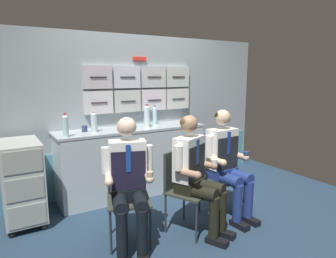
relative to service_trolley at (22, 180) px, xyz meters
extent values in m
cube|color=#22364A|center=(1.61, -0.92, -0.51)|extent=(4.80, 4.80, 0.04)
cube|color=#8F9BA2|center=(1.61, 0.46, 0.59)|extent=(4.20, 0.06, 2.15)
cube|color=teal|center=(1.61, 0.43, -0.18)|extent=(4.12, 0.01, 0.62)
cube|color=silver|center=(1.01, 0.40, 0.76)|extent=(0.38, 0.06, 0.30)
cylinder|color=#281D25|center=(1.01, 0.37, 0.76)|extent=(0.21, 0.01, 0.01)
cube|color=#B9BDBA|center=(1.43, 0.40, 0.76)|extent=(0.38, 0.06, 0.30)
cylinder|color=#241F2D|center=(1.43, 0.37, 0.76)|extent=(0.21, 0.01, 0.01)
cube|color=silver|center=(1.84, 0.40, 0.76)|extent=(0.38, 0.06, 0.30)
cylinder|color=black|center=(1.84, 0.37, 0.76)|extent=(0.21, 0.01, 0.01)
cube|color=silver|center=(2.25, 0.40, 0.76)|extent=(0.38, 0.06, 0.30)
cylinder|color=#1C252F|center=(2.25, 0.37, 0.76)|extent=(0.21, 0.01, 0.01)
cube|color=#B4ADB5|center=(1.01, 0.40, 1.09)|extent=(0.38, 0.06, 0.30)
cylinder|color=black|center=(1.01, 0.37, 1.09)|extent=(0.21, 0.01, 0.01)
cube|color=silver|center=(1.43, 0.40, 1.09)|extent=(0.38, 0.06, 0.30)
cylinder|color=#1D2A26|center=(1.43, 0.37, 1.09)|extent=(0.21, 0.01, 0.01)
cube|color=#B7B9BC|center=(1.84, 0.40, 1.09)|extent=(0.38, 0.06, 0.30)
cylinder|color=#252226|center=(1.84, 0.37, 1.09)|extent=(0.21, 0.01, 0.01)
cube|color=#B5C1BA|center=(2.25, 0.40, 1.09)|extent=(0.38, 0.06, 0.30)
cylinder|color=black|center=(2.25, 0.37, 1.09)|extent=(0.21, 0.01, 0.01)
cube|color=red|center=(1.63, 0.42, 1.34)|extent=(0.20, 0.02, 0.05)
cube|color=#B3C1C7|center=(1.38, 0.17, -0.05)|extent=(1.97, 0.52, 0.88)
cube|color=#A4B2B7|center=(1.38, 0.17, 0.41)|extent=(2.01, 0.53, 0.03)
sphere|color=black|center=(-0.15, -0.27, -0.45)|extent=(0.07, 0.07, 0.07)
sphere|color=black|center=(0.16, -0.27, -0.45)|extent=(0.07, 0.07, 0.07)
sphere|color=black|center=(-0.15, 0.28, -0.45)|extent=(0.07, 0.07, 0.07)
sphere|color=black|center=(0.16, 0.28, -0.45)|extent=(0.07, 0.07, 0.07)
cube|color=#AEB6AF|center=(0.00, 0.00, 0.00)|extent=(0.40, 0.64, 0.84)
cube|color=#9AA19A|center=(0.00, -0.32, -0.28)|extent=(0.35, 0.01, 0.22)
cube|color=#9AA19A|center=(0.00, -0.32, 0.00)|extent=(0.35, 0.01, 0.22)
cube|color=#9AA19A|center=(0.00, -0.32, 0.28)|extent=(0.35, 0.01, 0.22)
cylinder|color=#28282D|center=(0.00, -0.30, 0.40)|extent=(0.32, 0.02, 0.02)
cylinder|color=#2D2D33|center=(0.60, -1.07, -0.28)|extent=(0.02, 0.02, 0.41)
cylinder|color=#2D2D33|center=(0.94, -1.19, -0.28)|extent=(0.02, 0.02, 0.41)
cylinder|color=#2D2D33|center=(0.71, -0.73, -0.28)|extent=(0.02, 0.02, 0.41)
cylinder|color=#2D2D33|center=(1.06, -0.85, -0.28)|extent=(0.02, 0.02, 0.41)
cube|color=#32382D|center=(0.83, -0.96, -0.06)|extent=(0.51, 0.51, 0.02)
cube|color=#32382D|center=(0.89, -0.78, 0.15)|extent=(0.36, 0.15, 0.40)
cylinder|color=#2D2D33|center=(0.71, -0.73, 0.15)|extent=(0.02, 0.02, 0.40)
cylinder|color=#2D2D33|center=(1.06, -0.85, 0.15)|extent=(0.02, 0.02, 0.40)
cylinder|color=black|center=(0.64, -1.23, -0.23)|extent=(0.10, 0.10, 0.41)
cylinder|color=black|center=(0.81, -1.29, -0.23)|extent=(0.10, 0.10, 0.41)
cylinder|color=black|center=(0.69, -1.08, 0.00)|extent=(0.24, 0.38, 0.13)
cylinder|color=black|center=(0.86, -1.14, 0.00)|extent=(0.24, 0.38, 0.13)
cube|color=black|center=(0.83, -0.96, 0.01)|extent=(0.37, 0.29, 0.12)
cube|color=white|center=(0.83, -0.94, 0.29)|extent=(0.38, 0.29, 0.45)
cube|color=black|center=(0.80, -1.03, 0.26)|extent=(0.30, 0.11, 0.36)
cube|color=#183D93|center=(0.80, -1.04, 0.37)|extent=(0.04, 0.02, 0.25)
cylinder|color=white|center=(0.64, -0.87, 0.34)|extent=(0.08, 0.08, 0.24)
cylinder|color=beige|center=(0.63, -0.98, 0.20)|extent=(0.14, 0.24, 0.07)
sphere|color=beige|center=(0.60, -1.07, 0.20)|extent=(0.08, 0.08, 0.08)
cylinder|color=white|center=(1.02, -1.00, 0.34)|extent=(0.08, 0.08, 0.24)
cylinder|color=beige|center=(0.97, -1.09, 0.20)|extent=(0.14, 0.24, 0.07)
sphere|color=beige|center=(0.94, -1.19, 0.20)|extent=(0.08, 0.08, 0.08)
cylinder|color=tan|center=(0.94, -1.19, 0.24)|extent=(0.06, 0.06, 0.06)
sphere|color=beige|center=(0.83, -0.94, 0.65)|extent=(0.18, 0.18, 0.18)
ellipsoid|color=tan|center=(0.84, -0.93, 0.66)|extent=(0.22, 0.21, 0.12)
cylinder|color=#2D2D33|center=(1.37, -1.31, -0.28)|extent=(0.02, 0.02, 0.41)
cylinder|color=#2D2D33|center=(1.69, -1.16, -0.28)|extent=(0.02, 0.02, 0.41)
cylinder|color=#2D2D33|center=(1.22, -0.99, -0.28)|extent=(0.02, 0.02, 0.41)
cylinder|color=#2D2D33|center=(1.54, -0.84, -0.28)|extent=(0.02, 0.02, 0.41)
cube|color=#32382D|center=(1.46, -1.07, -0.06)|extent=(0.53, 0.53, 0.02)
cube|color=#32382D|center=(1.38, -0.90, 0.15)|extent=(0.35, 0.18, 0.40)
cylinder|color=#2D2D33|center=(1.22, -0.99, 0.15)|extent=(0.02, 0.02, 0.40)
cylinder|color=#2D2D33|center=(1.54, -0.84, 0.15)|extent=(0.02, 0.02, 0.40)
cube|color=black|center=(1.53, -1.43, -0.46)|extent=(0.17, 0.24, 0.06)
cube|color=black|center=(1.68, -1.36, -0.46)|extent=(0.17, 0.24, 0.06)
cylinder|color=black|center=(1.51, -1.40, -0.23)|extent=(0.10, 0.10, 0.41)
cylinder|color=black|center=(1.67, -1.33, -0.23)|extent=(0.10, 0.10, 0.41)
cylinder|color=black|center=(1.44, -1.25, 0.00)|extent=(0.26, 0.37, 0.13)
cylinder|color=black|center=(1.60, -1.18, 0.00)|extent=(0.26, 0.37, 0.13)
cube|color=black|center=(1.46, -1.07, 0.01)|extent=(0.37, 0.31, 0.12)
cube|color=white|center=(1.45, -1.06, 0.29)|extent=(0.38, 0.31, 0.44)
cube|color=black|center=(1.49, -1.14, 0.25)|extent=(0.28, 0.14, 0.35)
cube|color=navy|center=(1.49, -1.15, 0.37)|extent=(0.04, 0.03, 0.25)
cylinder|color=white|center=(1.27, -1.14, 0.34)|extent=(0.08, 0.08, 0.24)
cylinder|color=#A47C60|center=(1.33, -1.22, 0.20)|extent=(0.15, 0.23, 0.07)
sphere|color=#A47C60|center=(1.37, -1.31, 0.20)|extent=(0.08, 0.08, 0.08)
cylinder|color=white|center=(1.63, -0.97, 0.34)|extent=(0.08, 0.08, 0.24)
cylinder|color=#A47C60|center=(1.65, -1.07, 0.20)|extent=(0.15, 0.23, 0.07)
sphere|color=#A47C60|center=(1.69, -1.16, 0.20)|extent=(0.08, 0.08, 0.08)
cylinder|color=white|center=(1.69, -1.16, 0.24)|extent=(0.06, 0.06, 0.06)
sphere|color=#A47C60|center=(1.45, -1.06, 0.64)|extent=(0.18, 0.18, 0.18)
ellipsoid|color=brown|center=(1.44, -1.04, 0.65)|extent=(0.22, 0.22, 0.12)
cylinder|color=#2D2D33|center=(1.84, -1.13, -0.28)|extent=(0.02, 0.02, 0.41)
cylinder|color=#2D2D33|center=(2.20, -1.11, -0.28)|extent=(0.02, 0.02, 0.41)
cylinder|color=#2D2D33|center=(1.81, -0.77, -0.28)|extent=(0.02, 0.02, 0.41)
cylinder|color=#2D2D33|center=(2.17, -0.75, -0.28)|extent=(0.02, 0.02, 0.41)
cube|color=#32382D|center=(2.01, -0.94, -0.06)|extent=(0.43, 0.43, 0.02)
cube|color=#32382D|center=(1.99, -0.75, 0.15)|extent=(0.37, 0.06, 0.40)
cylinder|color=#2D2D33|center=(1.81, -0.77, 0.15)|extent=(0.02, 0.02, 0.40)
cylinder|color=#2D2D33|center=(2.17, -0.75, 0.15)|extent=(0.02, 0.02, 0.40)
cube|color=black|center=(1.94, -1.30, -0.46)|extent=(0.11, 0.23, 0.06)
cube|color=black|center=(2.12, -1.29, -0.46)|extent=(0.11, 0.23, 0.06)
cylinder|color=navy|center=(1.94, -1.26, -0.23)|extent=(0.10, 0.10, 0.41)
cylinder|color=navy|center=(2.12, -1.25, -0.23)|extent=(0.10, 0.10, 0.41)
cylinder|color=navy|center=(1.93, -1.11, 0.00)|extent=(0.16, 0.36, 0.13)
cylinder|color=navy|center=(2.10, -1.09, 0.00)|extent=(0.16, 0.36, 0.13)
cube|color=navy|center=(2.01, -0.94, 0.01)|extent=(0.33, 0.22, 0.12)
cube|color=white|center=(2.00, -0.92, 0.29)|extent=(0.35, 0.21, 0.45)
cube|color=black|center=(2.01, -1.02, 0.26)|extent=(0.31, 0.03, 0.36)
cube|color=navy|center=(2.01, -1.02, 0.37)|extent=(0.04, 0.01, 0.25)
cylinder|color=white|center=(1.81, -0.93, 0.34)|extent=(0.08, 0.08, 0.24)
cylinder|color=#D3B08D|center=(1.83, -1.03, 0.20)|extent=(0.08, 0.23, 0.07)
sphere|color=#D3B08D|center=(1.84, -1.13, 0.20)|extent=(0.08, 0.08, 0.08)
cylinder|color=white|center=(2.20, -0.90, 0.34)|extent=(0.08, 0.08, 0.24)
cylinder|color=#D3B08D|center=(2.19, -1.01, 0.20)|extent=(0.08, 0.23, 0.07)
sphere|color=#D3B08D|center=(2.20, -1.11, 0.20)|extent=(0.08, 0.08, 0.08)
cylinder|color=navy|center=(2.20, -1.11, 0.24)|extent=(0.06, 0.06, 0.06)
sphere|color=#D3B08D|center=(2.00, -0.92, 0.65)|extent=(0.18, 0.18, 0.18)
ellipsoid|color=black|center=(2.00, -0.91, 0.66)|extent=(0.19, 0.17, 0.12)
cylinder|color=silver|center=(0.49, 0.00, 0.54)|extent=(0.07, 0.07, 0.23)
cone|color=silver|center=(0.49, 0.00, 0.66)|extent=(0.07, 0.07, 0.02)
cylinder|color=red|center=(0.49, 0.00, 0.69)|extent=(0.03, 0.03, 0.02)
cylinder|color=silver|center=(1.59, 0.14, 0.55)|extent=(0.08, 0.08, 0.27)
cone|color=silver|center=(1.59, 0.14, 0.70)|extent=(0.08, 0.08, 0.02)
cylinder|color=red|center=(1.59, 0.14, 0.72)|extent=(0.04, 0.04, 0.02)
cylinder|color=silver|center=(0.86, 0.14, 0.53)|extent=(0.08, 0.08, 0.22)
cone|color=silver|center=(0.86, 0.14, 0.65)|extent=(0.08, 0.08, 0.02)
cylinder|color=silver|center=(0.86, 0.14, 0.68)|extent=(0.03, 0.03, 0.02)
cylinder|color=#ABD9E1|center=(1.79, 0.29, 0.53)|extent=(0.06, 0.06, 0.23)
cone|color=#ABD9E1|center=(1.79, 0.29, 0.66)|extent=(0.06, 0.06, 0.02)
cylinder|color=blue|center=(1.79, 0.29, 0.68)|extent=(0.03, 0.03, 0.02)
cylinder|color=tan|center=(1.33, 0.20, 0.45)|extent=(0.07, 0.07, 0.06)
cylinder|color=#382114|center=(1.33, 0.20, 0.48)|extent=(0.06, 0.06, 0.01)
cylinder|color=navy|center=(0.76, 0.22, 0.46)|extent=(0.07, 0.07, 0.07)
cylinder|color=#382114|center=(0.76, 0.22, 0.49)|extent=(0.06, 0.06, 0.01)
cylinder|color=navy|center=(1.64, 0.24, 0.45)|extent=(0.07, 0.07, 0.07)
cylinder|color=#382114|center=(1.64, 0.24, 0.48)|extent=(0.06, 0.06, 0.01)
camera|label=1|loc=(-0.26, -3.49, 1.12)|focal=32.54mm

